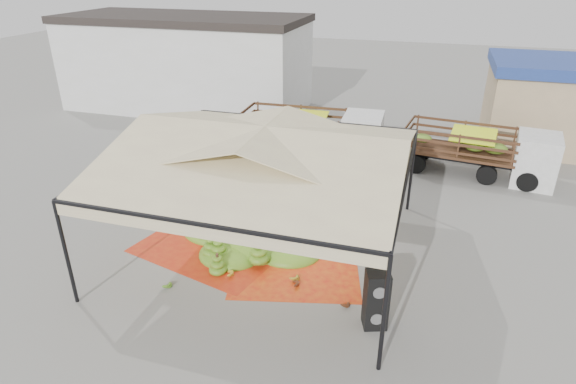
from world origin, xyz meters
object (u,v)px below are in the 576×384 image
(vendor, at_px, (338,172))
(truck_left, at_px, (318,129))
(banana_heap, at_px, (252,227))
(truck_right, at_px, (486,147))
(speaker_stack, at_px, (376,300))

(vendor, bearing_deg, truck_left, -50.63)
(banana_heap, relative_size, truck_right, 0.83)
(banana_heap, xyz_separation_m, truck_right, (7.32, 7.86, 0.71))
(banana_heap, distance_m, truck_left, 7.96)
(speaker_stack, bearing_deg, banana_heap, 127.91)
(truck_left, relative_size, truck_right, 1.03)
(truck_left, xyz_separation_m, truck_right, (7.15, -0.05, -0.07))
(speaker_stack, height_order, truck_right, truck_right)
(truck_left, bearing_deg, speaker_stack, -71.00)
(banana_heap, relative_size, truck_left, 0.80)
(truck_left, bearing_deg, truck_right, -2.50)
(banana_heap, height_order, truck_left, truck_left)
(speaker_stack, bearing_deg, truck_right, 55.07)
(banana_heap, bearing_deg, truck_left, 88.76)
(banana_heap, distance_m, speaker_stack, 5.13)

